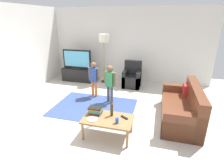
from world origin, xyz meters
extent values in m
plane|color=beige|center=(0.00, 0.00, 0.00)|extent=(7.80, 7.80, 0.00)
cube|color=silver|center=(0.00, 3.00, 1.35)|extent=(6.00, 0.12, 2.70)
cube|color=#33477A|center=(-0.45, 0.38, 0.00)|extent=(2.20, 1.60, 0.01)
cube|color=black|center=(-1.82, 2.30, 0.25)|extent=(1.20, 0.44, 0.50)
cube|color=black|center=(-1.82, 2.25, 0.10)|extent=(1.10, 0.32, 0.03)
cube|color=black|center=(-1.82, 2.28, 0.52)|extent=(0.44, 0.28, 0.03)
cube|color=black|center=(-1.82, 2.28, 0.87)|extent=(1.10, 0.07, 0.68)
cube|color=#59B2D8|center=(-1.82, 2.24, 0.87)|extent=(1.00, 0.01, 0.58)
cube|color=brown|center=(1.73, 0.34, 0.21)|extent=(0.80, 1.80, 0.42)
cube|color=brown|center=(2.03, 0.34, 0.43)|extent=(0.20, 1.80, 0.86)
cube|color=brown|center=(1.73, -0.46, 0.30)|extent=(0.80, 0.20, 0.60)
cube|color=brown|center=(1.73, 1.14, 0.30)|extent=(0.80, 0.20, 0.60)
cube|color=#B22823|center=(1.88, 0.89, 0.56)|extent=(0.10, 0.32, 0.32)
cube|color=black|center=(0.29, 2.20, 0.21)|extent=(0.60, 0.60, 0.42)
cube|color=black|center=(0.29, 2.42, 0.45)|extent=(0.60, 0.16, 0.90)
cube|color=black|center=(0.05, 2.20, 0.30)|extent=(0.12, 0.60, 0.60)
cube|color=black|center=(0.53, 2.20, 0.30)|extent=(0.12, 0.60, 0.60)
cylinder|color=#262626|center=(-0.81, 2.45, 0.01)|extent=(0.28, 0.28, 0.02)
cylinder|color=#99844C|center=(-0.81, 2.45, 0.76)|extent=(0.03, 0.03, 1.50)
cylinder|color=silver|center=(-0.81, 2.45, 1.64)|extent=(0.36, 0.36, 0.28)
cylinder|color=orange|center=(-0.76, 1.09, 0.25)|extent=(0.08, 0.08, 0.49)
cylinder|color=orange|center=(-0.64, 1.07, 0.25)|extent=(0.08, 0.08, 0.49)
cube|color=#2D478C|center=(-0.70, 1.08, 0.71)|extent=(0.25, 0.17, 0.42)
sphere|color=brown|center=(-0.70, 1.08, 1.01)|extent=(0.18, 0.18, 0.18)
cylinder|color=brown|center=(-0.85, 1.10, 0.73)|extent=(0.07, 0.07, 0.38)
cylinder|color=brown|center=(-0.55, 1.05, 0.73)|extent=(0.07, 0.07, 0.38)
cylinder|color=#4C4C59|center=(-0.17, 0.82, 0.25)|extent=(0.08, 0.08, 0.50)
cylinder|color=#4C4C59|center=(-0.06, 0.78, 0.25)|extent=(0.08, 0.08, 0.50)
cube|color=#338C4C|center=(-0.11, 0.80, 0.71)|extent=(0.27, 0.21, 0.43)
sphere|color=brown|center=(-0.11, 0.80, 1.01)|extent=(0.18, 0.18, 0.18)
cylinder|color=brown|center=(-0.26, 0.85, 0.73)|extent=(0.07, 0.07, 0.38)
cylinder|color=brown|center=(0.03, 0.74, 0.73)|extent=(0.07, 0.07, 0.38)
cube|color=olive|center=(0.27, -0.72, 0.40)|extent=(1.00, 0.60, 0.04)
cylinder|color=olive|center=(-0.18, -0.97, 0.19)|extent=(0.05, 0.05, 0.38)
cylinder|color=olive|center=(0.72, -0.97, 0.19)|extent=(0.05, 0.05, 0.38)
cylinder|color=olive|center=(-0.18, -0.47, 0.19)|extent=(0.05, 0.05, 0.38)
cylinder|color=olive|center=(0.72, -0.47, 0.19)|extent=(0.05, 0.05, 0.38)
cube|color=red|center=(-0.03, -0.61, 0.43)|extent=(0.25, 0.16, 0.03)
cube|color=#334CA5|center=(-0.02, -0.61, 0.47)|extent=(0.26, 0.20, 0.03)
cube|color=#388C4C|center=(-0.03, -0.62, 0.50)|extent=(0.27, 0.22, 0.04)
cube|color=orange|center=(-0.03, -0.61, 0.53)|extent=(0.26, 0.21, 0.03)
cube|color=black|center=(-0.03, -0.62, 0.56)|extent=(0.28, 0.20, 0.02)
cylinder|color=#4C3319|center=(0.32, -0.60, 0.55)|extent=(0.06, 0.06, 0.27)
cylinder|color=#4C3319|center=(0.32, -0.60, 0.72)|extent=(0.02, 0.02, 0.06)
cube|color=black|center=(0.59, -0.62, 0.43)|extent=(0.17, 0.14, 0.02)
cylinder|color=#2659B2|center=(0.49, -0.84, 0.48)|extent=(0.07, 0.07, 0.12)
cylinder|color=white|center=(-0.01, -0.84, 0.43)|extent=(0.22, 0.22, 0.02)
cube|color=silver|center=(0.01, -0.84, 0.44)|extent=(0.15, 0.03, 0.01)
camera|label=1|loc=(1.16, -3.66, 2.31)|focal=28.31mm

